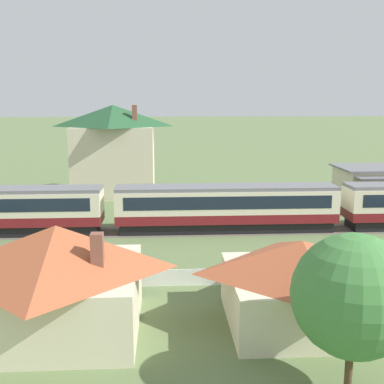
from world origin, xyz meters
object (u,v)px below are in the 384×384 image
at_px(passenger_train, 229,206).
at_px(yard_tree_0, 354,296).
at_px(station_house_dark_green_roof, 114,149).
at_px(station_building, 381,186).
at_px(cottage_terracotta_roof, 58,277).
at_px(cottage_terracotta_roof_2, 301,281).

distance_m(passenger_train, yard_tree_0, 24.05).
relative_size(passenger_train, station_house_dark_green_roof, 5.59).
height_order(passenger_train, station_building, station_building).
distance_m(station_house_dark_green_roof, cottage_terracotta_roof, 34.75).
distance_m(passenger_train, cottage_terracotta_roof, 20.91).
xyz_separation_m(station_house_dark_green_roof, cottage_terracotta_roof_2, (12.72, -34.51, -3.23)).
relative_size(station_building, yard_tree_0, 1.46).
distance_m(passenger_train, station_building, 20.00).
bearing_deg(cottage_terracotta_roof, station_house_dark_green_roof, 91.24).
xyz_separation_m(passenger_train, yard_tree_0, (1.39, -23.94, 1.85)).
relative_size(station_house_dark_green_roof, cottage_terracotta_roof, 1.30).
bearing_deg(station_house_dark_green_roof, passenger_train, -55.49).
bearing_deg(yard_tree_0, station_building, 63.94).
bearing_deg(cottage_terracotta_roof, cottage_terracotta_roof_2, 0.62).
xyz_separation_m(passenger_train, cottage_terracotta_roof, (-10.74, -17.94, 0.57)).
relative_size(passenger_train, cottage_terracotta_roof, 7.24).
height_order(station_building, yard_tree_0, yard_tree_0).
bearing_deg(cottage_terracotta_roof_2, station_building, 58.83).
bearing_deg(passenger_train, station_house_dark_green_roof, 124.51).
relative_size(station_building, station_house_dark_green_roof, 0.88).
relative_size(station_house_dark_green_roof, yard_tree_0, 1.67).
xyz_separation_m(station_building, cottage_terracotta_roof_2, (-16.43, -27.17, 0.14)).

